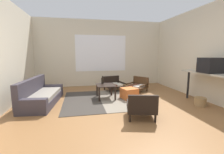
% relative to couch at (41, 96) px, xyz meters
% --- Properties ---
extents(ground_plane, '(7.80, 7.80, 0.00)m').
position_rel_couch_xyz_m(ground_plane, '(1.95, -0.86, -0.21)').
color(ground_plane, olive).
extents(far_wall_with_window, '(5.60, 0.13, 2.70)m').
position_rel_couch_xyz_m(far_wall_with_window, '(1.95, 2.20, 1.14)').
color(far_wall_with_window, beige).
rests_on(far_wall_with_window, ground).
extents(side_wall_right, '(0.12, 6.60, 2.70)m').
position_rel_couch_xyz_m(side_wall_right, '(4.61, -0.56, 1.14)').
color(side_wall_right, beige).
rests_on(side_wall_right, ground).
extents(area_rug, '(2.08, 2.20, 0.01)m').
position_rel_couch_xyz_m(area_rug, '(1.62, 0.01, -0.21)').
color(area_rug, '#38332D').
rests_on(area_rug, ground).
extents(couch, '(0.87, 1.84, 0.69)m').
position_rel_couch_xyz_m(couch, '(0.00, 0.00, 0.00)').
color(couch, '#38333D').
rests_on(couch, ground).
extents(coffee_table, '(0.54, 0.63, 0.42)m').
position_rel_couch_xyz_m(coffee_table, '(1.80, 0.14, 0.13)').
color(coffee_table, black).
rests_on(coffee_table, ground).
extents(armchair_by_window, '(0.75, 0.72, 0.51)m').
position_rel_couch_xyz_m(armchair_by_window, '(2.25, 1.13, 0.03)').
color(armchair_by_window, black).
rests_on(armchair_by_window, ground).
extents(armchair_striped_foreground, '(0.71, 0.70, 0.55)m').
position_rel_couch_xyz_m(armchair_striped_foreground, '(2.28, -1.48, 0.05)').
color(armchair_striped_foreground, black).
rests_on(armchair_striped_foreground, ground).
extents(armchair_corner, '(0.82, 0.83, 0.50)m').
position_rel_couch_xyz_m(armchair_corner, '(3.12, 0.86, 0.01)').
color(armchair_corner, '#472D19').
rests_on(armchair_corner, ground).
extents(ottoman_orange, '(0.51, 0.51, 0.32)m').
position_rel_couch_xyz_m(ottoman_orange, '(2.48, -0.04, -0.05)').
color(ottoman_orange, '#D1662D').
rests_on(ottoman_orange, ground).
extents(console_shelf, '(0.44, 1.53, 0.87)m').
position_rel_couch_xyz_m(console_shelf, '(4.25, -1.03, 0.56)').
color(console_shelf, '#B2AD9E').
rests_on(console_shelf, ground).
extents(crt_television, '(0.50, 0.43, 0.38)m').
position_rel_couch_xyz_m(crt_television, '(4.25, -1.11, 0.84)').
color(crt_television, black).
rests_on(crt_television, console_shelf).
extents(clay_vase, '(0.19, 0.19, 0.36)m').
position_rel_couch_xyz_m(clay_vase, '(4.25, -0.74, 0.79)').
color(clay_vase, '#935B38').
rests_on(clay_vase, console_shelf).
extents(glass_bottle, '(0.07, 0.07, 0.24)m').
position_rel_couch_xyz_m(glass_bottle, '(1.73, 0.31, 0.31)').
color(glass_bottle, black).
rests_on(glass_bottle, coffee_table).
extents(wicker_basket, '(0.28, 0.28, 0.22)m').
position_rel_couch_xyz_m(wicker_basket, '(4.09, -1.04, -0.10)').
color(wicker_basket, '#9E7A4C').
rests_on(wicker_basket, ground).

